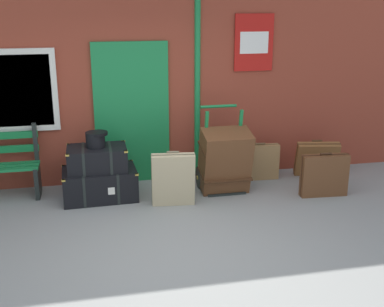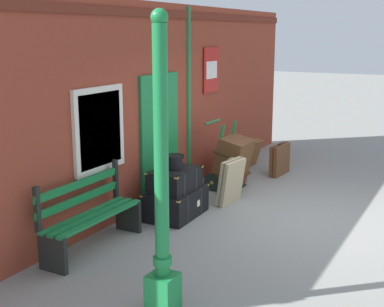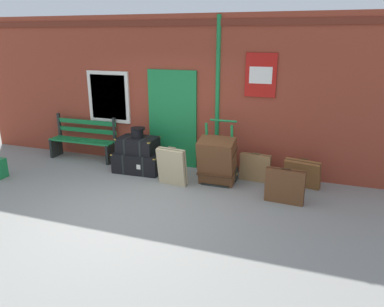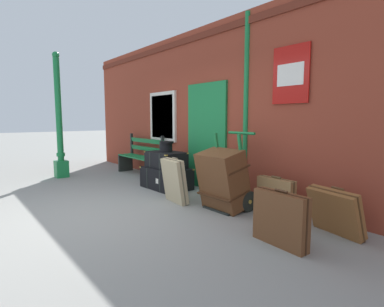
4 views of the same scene
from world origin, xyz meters
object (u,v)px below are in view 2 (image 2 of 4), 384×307
Objects in this scene: suitcase_umber at (231,182)px; suitcase_slate at (249,154)px; lamp_post at (162,205)px; round_hatbox at (174,161)px; large_brown_trunk at (232,163)px; porters_trolley at (223,172)px; steamer_trunk_middle at (175,179)px; suitcase_oxblood at (227,163)px; platform_bench at (90,216)px; steamer_trunk_base at (176,203)px; suitcase_beige at (280,160)px.

suitcase_umber is 2.48m from suitcase_slate.
lamp_post is 9.80× the size of round_hatbox.
lamp_post is at bearing -165.58° from suitcase_slate.
suitcase_slate is (1.58, 0.34, -0.19)m from large_brown_trunk.
porters_trolley is 1.57× the size of suitcase_umber.
round_hatbox is at bearing 106.81° from steamer_trunk_middle.
suitcase_oxblood is at bearing 27.09° from suitcase_umber.
platform_bench is 3.41m from large_brown_trunk.
platform_bench is at bearing 174.75° from porters_trolley.
steamer_trunk_middle is at bearing 164.07° from steamer_trunk_base.
round_hatbox reaches higher than suitcase_oxblood.
large_brown_trunk is 1.25× the size of suitcase_umber.
suitcase_slate is (3.36, 0.19, -0.29)m from steamer_trunk_middle.
suitcase_umber is 1.13× the size of suitcase_beige.
suitcase_slate is (3.36, 0.18, -0.57)m from round_hatbox.
large_brown_trunk is at bearing -5.16° from round_hatbox.
suitcase_beige is at bearing -24.07° from porters_trolley.
lamp_post is at bearing -152.52° from steamer_trunk_base.
suitcase_beige is at bearing -10.59° from round_hatbox.
suitcase_umber reaches higher than steamer_trunk_middle.
suitcase_oxblood is at bearing 6.39° from steamer_trunk_base.
lamp_post reaches higher than round_hatbox.
lamp_post is 3.68m from suitcase_umber.
platform_bench is at bearing 168.28° from steamer_trunk_middle.
lamp_post is at bearing -162.60° from porters_trolley.
platform_bench is at bearing 169.12° from suitcase_beige.
steamer_trunk_base is 0.37m from steamer_trunk_middle.
platform_bench is (0.93, 1.66, -0.67)m from lamp_post.
suitcase_slate is (0.25, 0.76, -0.01)m from suitcase_beige.
steamer_trunk_middle is at bearing -11.72° from platform_bench.
platform_bench reaches higher than large_brown_trunk.
large_brown_trunk is at bearing -4.90° from steamer_trunk_middle.
suitcase_umber is (0.98, -0.50, -0.49)m from round_hatbox.
suitcase_beige is (3.09, -0.57, 0.09)m from steamer_trunk_base.
platform_bench is 2.70m from suitcase_umber.
lamp_post is 4.23× the size of suitcase_slate.
suitcase_oxblood is at bearing 6.04° from round_hatbox.
porters_trolley is at bearing 0.41° from round_hatbox.
round_hatbox is at bearing -173.96° from suitcase_oxblood.
porters_trolley is 1.78× the size of suitcase_beige.
round_hatbox reaches higher than steamer_trunk_base.
round_hatbox is 2.53m from suitcase_oxblood.
porters_trolley reaches higher than round_hatbox.
suitcase_beige is at bearing -2.31° from suitcase_umber.
lamp_post is 2.90m from steamer_trunk_middle.
suitcase_umber is at bearing -164.26° from suitcase_slate.
suitcase_oxblood is (0.67, 0.42, -0.20)m from large_brown_trunk.
steamer_trunk_base is 1.35× the size of suitcase_umber.
large_brown_trunk is 1.41× the size of suitcase_beige.
round_hatbox is 1.20m from suitcase_umber.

